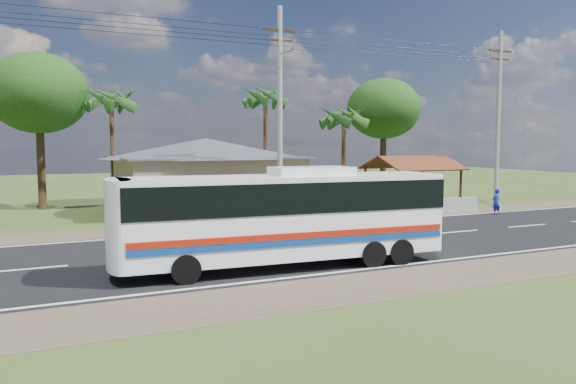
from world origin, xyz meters
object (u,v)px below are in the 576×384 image
coach_bus (287,211)px  motorcycle (412,203)px  person (496,202)px  waiting_shed (413,165)px

coach_bus → motorcycle: coach_bus is taller
motorcycle → person: person is taller
waiting_shed → person: size_ratio=3.44×
waiting_shed → person: 5.54m
person → motorcycle: bearing=-50.9°
waiting_shed → coach_bus: size_ratio=0.48×
person → waiting_shed: bearing=-67.7°
motorcycle → person: (3.33, -3.36, 0.26)m
waiting_shed → coach_bus: (-14.20, -11.80, -0.83)m
coach_bus → motorcycle: (13.29, 10.59, -1.40)m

